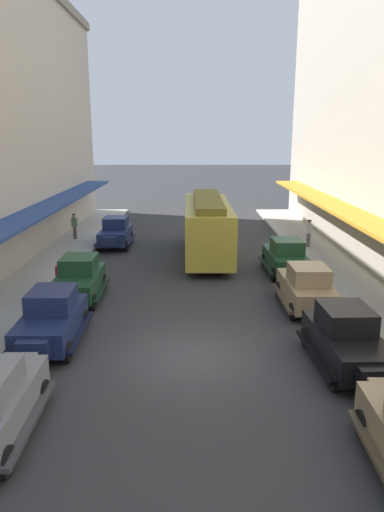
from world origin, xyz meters
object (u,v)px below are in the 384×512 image
at_px(parked_car_0, 115,232).
at_px(fire_hydrant, 57,274).
at_px(parked_car_5, 285,256).
at_px(parked_car_1, 51,317).
at_px(parked_car_2, 346,337).
at_px(pedestrian_2, 74,226).
at_px(parked_car_4, 306,286).
at_px(streetcar, 207,225).
at_px(pedestrian_0, 308,233).
at_px(parked_car_7, 78,278).

relative_size(parked_car_0, fire_hydrant, 5.20).
relative_size(parked_car_5, fire_hydrant, 5.24).
distance_m(parked_car_1, parked_car_2, 9.59).
bearing_deg(pedestrian_2, parked_car_5, -31.51).
bearing_deg(parked_car_4, streetcar, 114.02).
bearing_deg(pedestrian_0, parked_car_1, -130.93).
relative_size(parked_car_1, parked_car_4, 1.00).
relative_size(fire_hydrant, pedestrian_2, 0.49).
distance_m(parked_car_7, streetcar, 9.39).
xyz_separation_m(parked_car_1, pedestrian_2, (-3.09, 16.12, 0.07)).
height_order(parked_car_7, fire_hydrant, parked_car_7).
bearing_deg(parked_car_4, parked_car_2, -89.67).
distance_m(parked_car_7, pedestrian_2, 11.95).
distance_m(parked_car_0, parked_car_2, 18.85).
xyz_separation_m(parked_car_1, parked_car_5, (9.51, 8.40, 0.00)).
distance_m(parked_car_0, fire_hydrant, 8.25).
height_order(parked_car_1, pedestrian_2, parked_car_1).
bearing_deg(pedestrian_0, parked_car_5, -114.49).
relative_size(parked_car_4, pedestrian_2, 2.56).
bearing_deg(parked_car_2, pedestrian_0, 80.70).
xyz_separation_m(parked_car_1, fire_hydrant, (-1.59, 6.48, -0.38)).
height_order(streetcar, pedestrian_2, streetcar).
bearing_deg(parked_car_1, parked_car_7, 91.63).
relative_size(pedestrian_0, pedestrian_2, 1.00).
bearing_deg(pedestrian_2, fire_hydrant, -81.18).
bearing_deg(pedestrian_0, parked_car_2, -99.30).
xyz_separation_m(parked_car_0, pedestrian_0, (12.09, -0.79, 0.07)).
bearing_deg(parked_car_1, pedestrian_0, 49.07).
relative_size(parked_car_0, parked_car_5, 0.99).
bearing_deg(fire_hydrant, parked_car_2, -36.40).
height_order(parked_car_0, parked_car_2, same).
height_order(parked_car_4, parked_car_5, same).
height_order(parked_car_1, parked_car_2, same).
bearing_deg(parked_car_1, streetcar, 64.62).
height_order(parked_car_2, streetcar, streetcar).
bearing_deg(parked_car_0, pedestrian_2, 152.79).
bearing_deg(pedestrian_2, parked_car_2, -54.82).
relative_size(parked_car_4, streetcar, 0.44).
height_order(parked_car_2, parked_car_4, same).
bearing_deg(parked_car_0, parked_car_1, -89.53).
height_order(fire_hydrant, pedestrian_0, pedestrian_0).
bearing_deg(streetcar, parked_car_2, -74.32).
bearing_deg(parked_car_5, streetcar, 137.93).
relative_size(parked_car_1, parked_car_7, 1.00).
distance_m(parked_car_5, streetcar, 5.30).
bearing_deg(parked_car_0, parked_car_5, -32.77).
relative_size(parked_car_4, pedestrian_0, 2.56).
bearing_deg(pedestrian_2, parked_car_1, -79.16).
xyz_separation_m(parked_car_5, fire_hydrant, (-11.10, -1.92, -0.38)).
xyz_separation_m(parked_car_0, parked_car_7, (-0.01, -10.05, 0.00)).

